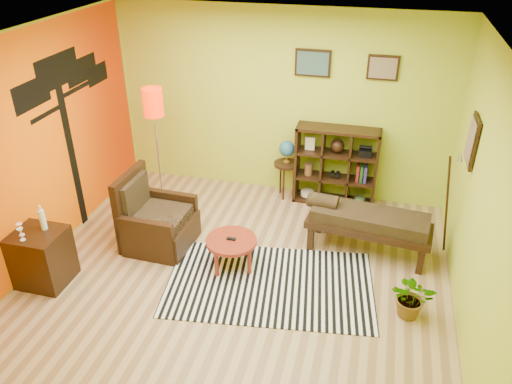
% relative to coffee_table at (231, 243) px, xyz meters
% --- Properties ---
extents(ground, '(5.00, 5.00, 0.00)m').
position_rel_coffee_table_xyz_m(ground, '(0.14, -0.13, -0.33)').
color(ground, tan).
rests_on(ground, ground).
extents(room_shell, '(5.04, 4.54, 2.82)m').
position_rel_coffee_table_xyz_m(room_shell, '(0.04, -0.11, 1.47)').
color(room_shell, '#B3C72F').
rests_on(room_shell, ground).
extents(zebra_rug, '(2.61, 1.78, 0.01)m').
position_rel_coffee_table_xyz_m(zebra_rug, '(0.54, -0.24, -0.33)').
color(zebra_rug, white).
rests_on(zebra_rug, ground).
extents(coffee_table, '(0.63, 0.63, 0.41)m').
position_rel_coffee_table_xyz_m(coffee_table, '(0.00, 0.00, 0.00)').
color(coffee_table, maroon).
rests_on(coffee_table, ground).
extents(armchair, '(0.86, 0.87, 1.01)m').
position_rel_coffee_table_xyz_m(armchair, '(-1.11, 0.21, -0.03)').
color(armchair, black).
rests_on(armchair, ground).
extents(side_cabinet, '(0.58, 0.53, 1.00)m').
position_rel_coffee_table_xyz_m(side_cabinet, '(-2.06, -0.84, 0.01)').
color(side_cabinet, black).
rests_on(side_cabinet, ground).
extents(floor_lamp, '(0.28, 0.28, 1.87)m').
position_rel_coffee_table_xyz_m(floor_lamp, '(-1.36, 1.01, 1.18)').
color(floor_lamp, silver).
rests_on(floor_lamp, ground).
extents(globe_table, '(0.38, 0.38, 0.92)m').
position_rel_coffee_table_xyz_m(globe_table, '(0.30, 1.89, 0.37)').
color(globe_table, black).
rests_on(globe_table, ground).
extents(cube_shelf, '(1.20, 0.35, 1.20)m').
position_rel_coffee_table_xyz_m(cube_shelf, '(1.05, 1.90, 0.27)').
color(cube_shelf, black).
rests_on(cube_shelf, ground).
extents(bench, '(1.62, 0.73, 0.72)m').
position_rel_coffee_table_xyz_m(bench, '(1.56, 0.73, 0.13)').
color(bench, black).
rests_on(bench, ground).
extents(potted_plant, '(0.46, 0.51, 0.40)m').
position_rel_coffee_table_xyz_m(potted_plant, '(2.15, -0.36, -0.13)').
color(potted_plant, '#26661E').
rests_on(potted_plant, ground).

